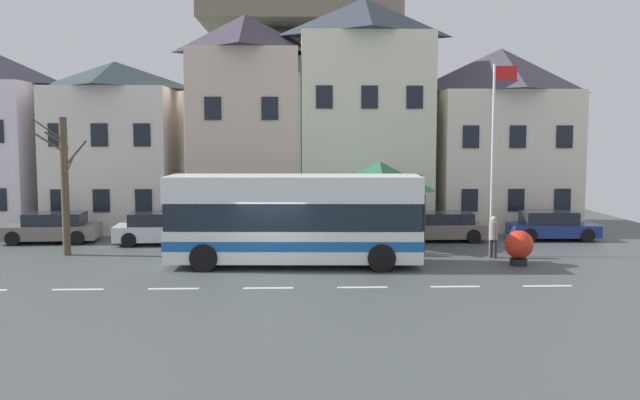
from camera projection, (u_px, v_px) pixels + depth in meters
ground_plane at (271, 273)px, 24.18m from camera, size 40.00×60.00×0.07m
townhouse_01 at (117, 146)px, 35.45m from camera, size 6.03×6.13×8.65m
townhouse_02 at (246, 122)px, 35.47m from camera, size 5.42×5.93×11.06m
townhouse_03 at (364, 115)px, 35.36m from camera, size 6.53×5.37×11.87m
townhouse_04 at (499, 138)px, 36.08m from camera, size 6.90×6.09×9.39m
hilltop_castle at (285, 100)px, 57.51m from camera, size 41.67×41.67×22.87m
transit_bus at (294, 220)px, 25.29m from camera, size 9.45×3.00×3.37m
bus_shelter at (380, 177)px, 29.62m from camera, size 3.60×3.60×3.73m
parked_car_00 at (551, 226)px, 31.68m from camera, size 4.02×1.98×1.34m
parked_car_01 at (164, 228)px, 30.49m from camera, size 4.48×2.17×1.42m
parked_car_02 at (52, 228)px, 30.90m from camera, size 4.30×2.11×1.36m
parked_car_03 at (440, 227)px, 31.40m from camera, size 4.20×1.93×1.31m
pedestrian_00 at (417, 233)px, 27.73m from camera, size 0.29×0.29×1.54m
pedestrian_01 at (391, 235)px, 27.44m from camera, size 0.33×0.36×1.58m
pedestrian_02 at (493, 233)px, 26.95m from camera, size 0.35×0.35×1.67m
public_bench at (333, 228)px, 32.16m from camera, size 1.61×0.48×0.87m
flagpole at (495, 147)px, 27.09m from camera, size 0.95×0.10×7.65m
harbour_buoy at (519, 246)px, 25.43m from camera, size 1.06×1.06×1.31m
bare_tree_00 at (65, 184)px, 27.36m from camera, size 2.05×1.18×5.58m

